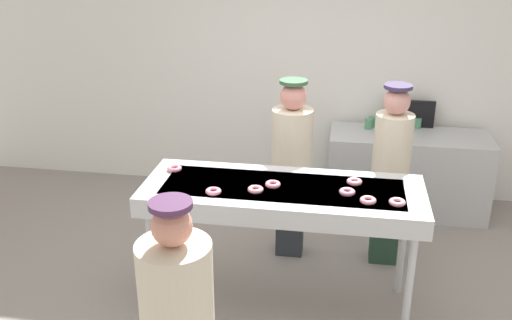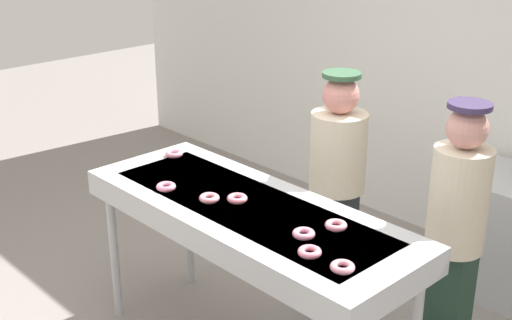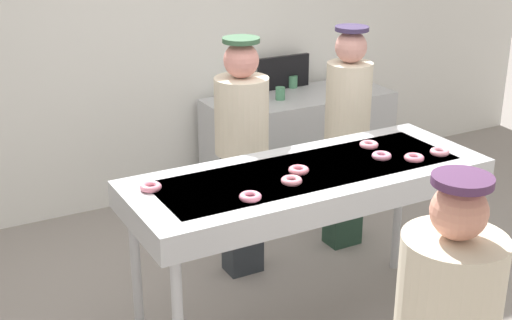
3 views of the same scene
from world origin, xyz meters
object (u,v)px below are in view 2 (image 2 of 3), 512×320
at_px(fryer_conveyor, 247,218).
at_px(strawberry_donut_5, 304,234).
at_px(strawberry_donut_7, 310,252).
at_px(strawberry_donut_6, 166,187).
at_px(worker_baker, 337,180).
at_px(strawberry_donut_2, 342,267).
at_px(strawberry_donut_4, 209,198).
at_px(strawberry_donut_3, 336,225).
at_px(strawberry_donut_0, 174,154).
at_px(strawberry_donut_1, 237,198).
at_px(worker_assistant, 455,228).

bearing_deg(fryer_conveyor, strawberry_donut_5, -6.37).
height_order(strawberry_donut_5, strawberry_donut_7, same).
height_order(strawberry_donut_6, worker_baker, worker_baker).
relative_size(fryer_conveyor, strawberry_donut_2, 18.11).
bearing_deg(strawberry_donut_6, strawberry_donut_4, 15.42).
distance_m(strawberry_donut_4, worker_baker, 0.92).
bearing_deg(strawberry_donut_5, strawberry_donut_6, -171.12).
relative_size(strawberry_donut_3, strawberry_donut_6, 1.00).
relative_size(fryer_conveyor, strawberry_donut_4, 18.11).
bearing_deg(fryer_conveyor, worker_baker, 91.02).
distance_m(strawberry_donut_0, strawberry_donut_4, 0.74).
relative_size(strawberry_donut_0, worker_baker, 0.07).
relative_size(strawberry_donut_1, strawberry_donut_5, 1.00).
xyz_separation_m(strawberry_donut_1, strawberry_donut_6, (-0.40, -0.19, 0.00)).
distance_m(strawberry_donut_1, strawberry_donut_4, 0.16).
xyz_separation_m(strawberry_donut_2, worker_assistant, (0.02, 0.95, -0.13)).
xyz_separation_m(strawberry_donut_1, strawberry_donut_7, (0.69, -0.16, 0.00)).
relative_size(strawberry_donut_3, worker_baker, 0.07).
distance_m(strawberry_donut_2, strawberry_donut_5, 0.36).
distance_m(strawberry_donut_2, strawberry_donut_4, 1.00).
xyz_separation_m(strawberry_donut_1, worker_assistant, (0.90, 0.80, -0.13)).
bearing_deg(fryer_conveyor, strawberry_donut_6, -157.21).
distance_m(strawberry_donut_4, strawberry_donut_6, 0.30).
bearing_deg(strawberry_donut_6, strawberry_donut_0, 137.91).
bearing_deg(strawberry_donut_3, strawberry_donut_5, -105.06).
xyz_separation_m(strawberry_donut_5, strawberry_donut_7, (0.15, -0.12, 0.00)).
relative_size(fryer_conveyor, strawberry_donut_0, 18.11).
distance_m(fryer_conveyor, strawberry_donut_4, 0.24).
xyz_separation_m(strawberry_donut_6, worker_assistant, (1.30, 0.99, -0.13)).
bearing_deg(strawberry_donut_0, strawberry_donut_6, -42.09).
xyz_separation_m(strawberry_donut_2, worker_baker, (-0.83, 0.95, -0.10)).
relative_size(strawberry_donut_4, strawberry_donut_7, 1.00).
bearing_deg(strawberry_donut_7, strawberry_donut_2, 1.25).
bearing_deg(fryer_conveyor, strawberry_donut_0, 169.64).
bearing_deg(strawberry_donut_0, strawberry_donut_5, -8.97).
bearing_deg(strawberry_donut_0, worker_baker, 35.90).
distance_m(fryer_conveyor, strawberry_donut_7, 0.64).
bearing_deg(strawberry_donut_1, worker_baker, 85.83).
bearing_deg(worker_assistant, strawberry_donut_3, 75.74).
xyz_separation_m(strawberry_donut_5, strawberry_donut_6, (-0.94, -0.15, 0.00)).
height_order(strawberry_donut_6, strawberry_donut_7, same).
bearing_deg(strawberry_donut_1, strawberry_donut_0, 168.02).
height_order(fryer_conveyor, strawberry_donut_4, strawberry_donut_4).
height_order(strawberry_donut_0, strawberry_donut_2, same).
distance_m(strawberry_donut_6, strawberry_donut_7, 1.09).
distance_m(fryer_conveyor, worker_baker, 0.78).
xyz_separation_m(strawberry_donut_4, strawberry_donut_6, (-0.29, -0.08, 0.00)).
relative_size(strawberry_donut_2, worker_baker, 0.07).
xyz_separation_m(strawberry_donut_7, worker_assistant, (0.21, 0.96, -0.13)).
bearing_deg(fryer_conveyor, worker_assistant, 43.54).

